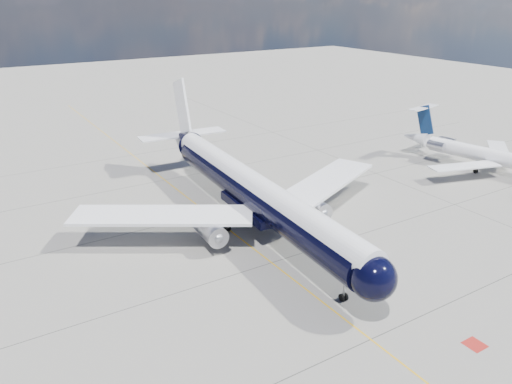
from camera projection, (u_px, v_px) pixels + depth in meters
ground at (192, 201)px, 69.22m from camera, size 320.00×320.00×0.00m
taxiway_centerline at (208, 214)px, 65.28m from camera, size 0.16×160.00×0.01m
red_marking at (475, 345)px, 41.00m from camera, size 1.60×1.60×0.01m
main_airliner at (250, 189)px, 60.72m from camera, size 42.74×52.13×15.05m
regional_jet at (478, 152)px, 80.68m from camera, size 23.31×27.13×9.24m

